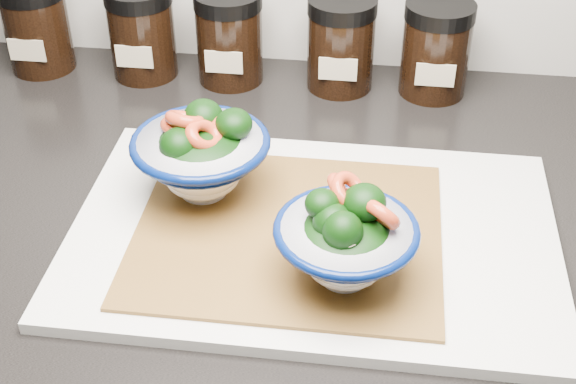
# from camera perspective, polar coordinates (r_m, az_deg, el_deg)

# --- Properties ---
(countertop) EXTENTS (3.50, 0.60, 0.04)m
(countertop) POSITION_cam_1_polar(r_m,az_deg,el_deg) (0.83, -7.02, -1.11)
(countertop) COLOR black
(countertop) RESTS_ON cabinet
(cutting_board) EXTENTS (0.45, 0.30, 0.01)m
(cutting_board) POSITION_cam_1_polar(r_m,az_deg,el_deg) (0.75, 1.81, -3.06)
(cutting_board) COLOR silver
(cutting_board) RESTS_ON countertop
(bamboo_mat) EXTENTS (0.28, 0.24, 0.00)m
(bamboo_mat) POSITION_cam_1_polar(r_m,az_deg,el_deg) (0.74, 0.00, -2.86)
(bamboo_mat) COLOR brown
(bamboo_mat) RESTS_ON cutting_board
(bowl_left) EXTENTS (0.13, 0.13, 0.09)m
(bowl_left) POSITION_cam_1_polar(r_m,az_deg,el_deg) (0.77, -6.18, 2.64)
(bowl_left) COLOR white
(bowl_left) RESTS_ON bamboo_mat
(bowl_right) EXTENTS (0.12, 0.12, 0.09)m
(bowl_right) POSITION_cam_1_polar(r_m,az_deg,el_deg) (0.67, 4.14, -3.43)
(bowl_right) COLOR white
(bowl_right) RESTS_ON bamboo_mat
(spice_jar_a) EXTENTS (0.08, 0.08, 0.11)m
(spice_jar_a) POSITION_cam_1_polar(r_m,az_deg,el_deg) (1.06, -17.44, 11.21)
(spice_jar_a) COLOR black
(spice_jar_a) RESTS_ON countertop
(spice_jar_b) EXTENTS (0.08, 0.08, 0.11)m
(spice_jar_b) POSITION_cam_1_polar(r_m,az_deg,el_deg) (1.01, -10.36, 11.14)
(spice_jar_b) COLOR black
(spice_jar_b) RESTS_ON countertop
(spice_jar_c) EXTENTS (0.08, 0.08, 0.11)m
(spice_jar_c) POSITION_cam_1_polar(r_m,az_deg,el_deg) (0.99, -4.19, 10.94)
(spice_jar_c) COLOR black
(spice_jar_c) RESTS_ON countertop
(spice_jar_d) EXTENTS (0.08, 0.08, 0.11)m
(spice_jar_d) POSITION_cam_1_polar(r_m,az_deg,el_deg) (0.97, 3.78, 10.50)
(spice_jar_d) COLOR black
(spice_jar_d) RESTS_ON countertop
(spice_jar_e) EXTENTS (0.08, 0.08, 0.11)m
(spice_jar_e) POSITION_cam_1_polar(r_m,az_deg,el_deg) (0.97, 10.48, 9.98)
(spice_jar_e) COLOR black
(spice_jar_e) RESTS_ON countertop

